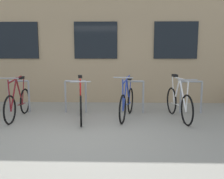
% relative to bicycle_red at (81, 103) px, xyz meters
% --- Properties ---
extents(ground_plane, '(42.00, 42.00, 0.00)m').
position_rel_bicycle_red_xyz_m(ground_plane, '(0.20, -1.23, -0.38)').
color(ground_plane, gray).
extents(storefront_building, '(28.00, 5.40, 4.56)m').
position_rel_bicycle_red_xyz_m(storefront_building, '(0.20, 4.65, 1.90)').
color(storefront_building, tan).
rests_on(storefront_building, ground).
extents(bike_rack, '(6.58, 0.05, 0.85)m').
position_rel_bicycle_red_xyz_m(bike_rack, '(-0.23, 0.67, 0.13)').
color(bike_rack, gray).
rests_on(bike_rack, ground).
extents(bicycle_red, '(0.45, 1.72, 1.03)m').
position_rel_bicycle_red_xyz_m(bicycle_red, '(0.00, 0.00, 0.00)').
color(bicycle_red, black).
rests_on(bicycle_red, ground).
extents(bicycle_white, '(0.44, 1.74, 1.05)m').
position_rel_bicycle_red_xyz_m(bicycle_white, '(2.33, 0.12, 0.01)').
color(bicycle_white, black).
rests_on(bicycle_white, ground).
extents(bicycle_blue, '(0.52, 1.65, 1.06)m').
position_rel_bicycle_red_xyz_m(bicycle_blue, '(1.10, 0.19, -0.01)').
color(bicycle_blue, black).
rests_on(bicycle_blue, ground).
extents(bicycle_maroon, '(0.44, 1.65, 1.05)m').
position_rel_bicycle_red_xyz_m(bicycle_maroon, '(-1.53, 0.07, -0.01)').
color(bicycle_maroon, black).
rests_on(bicycle_maroon, ground).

